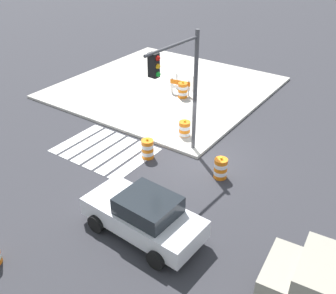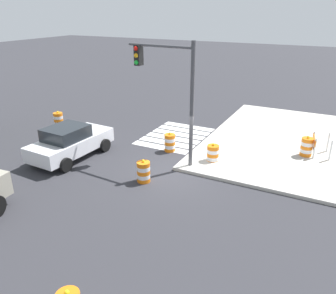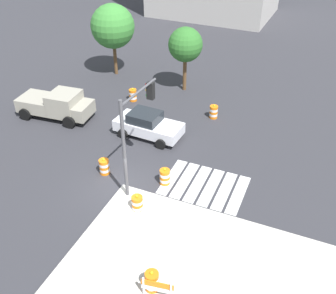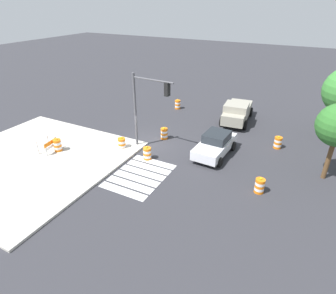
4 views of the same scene
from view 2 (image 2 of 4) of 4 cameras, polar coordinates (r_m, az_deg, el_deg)
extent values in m
plane|color=#2D2D33|center=(15.44, 0.80, -3.94)|extent=(120.00, 120.00, 0.00)
cube|color=#BCB7AD|center=(19.62, 24.99, 0.02)|extent=(12.00, 12.00, 0.15)
cube|color=silver|center=(17.91, -1.34, -0.05)|extent=(0.60, 3.20, 0.02)
cube|color=silver|center=(18.52, -0.24, 0.74)|extent=(0.60, 3.20, 0.02)
cube|color=silver|center=(19.15, 0.79, 1.48)|extent=(0.60, 3.20, 0.02)
cube|color=silver|center=(19.78, 1.75, 2.17)|extent=(0.60, 3.20, 0.02)
cube|color=silver|center=(20.42, 2.66, 2.82)|extent=(0.60, 3.20, 0.02)
cube|color=silver|center=(21.07, 3.51, 3.43)|extent=(0.60, 3.20, 0.02)
cube|color=silver|center=(17.22, -15.97, 0.51)|extent=(4.39, 2.06, 0.70)
cube|color=#1E2328|center=(16.84, -16.81, 2.28)|extent=(1.98, 1.70, 0.60)
cylinder|color=black|center=(18.86, -15.02, 1.39)|extent=(0.67, 0.27, 0.66)
cylinder|color=black|center=(17.63, -10.59, 0.30)|extent=(0.67, 0.27, 0.66)
cylinder|color=black|center=(17.23, -21.24, -1.45)|extent=(0.67, 0.27, 0.66)
cylinder|color=black|center=(15.87, -16.85, -2.89)|extent=(0.67, 0.27, 0.66)
cylinder|color=orange|center=(14.50, -4.10, -5.46)|extent=(0.56, 0.56, 0.18)
cylinder|color=white|center=(14.42, -4.12, -4.83)|extent=(0.56, 0.56, 0.18)
cylinder|color=orange|center=(14.33, -4.14, -4.19)|extent=(0.56, 0.56, 0.18)
cylinder|color=white|center=(14.25, -4.16, -3.55)|extent=(0.56, 0.56, 0.18)
cylinder|color=orange|center=(14.18, -4.18, -2.89)|extent=(0.56, 0.56, 0.18)
sphere|color=yellow|center=(14.11, -4.20, -2.34)|extent=(0.12, 0.12, 0.12)
cylinder|color=orange|center=(17.46, 0.31, -0.37)|extent=(0.56, 0.56, 0.18)
cylinder|color=white|center=(17.39, 0.31, 0.17)|extent=(0.56, 0.56, 0.18)
cylinder|color=orange|center=(17.32, 0.31, 0.73)|extent=(0.56, 0.56, 0.18)
cylinder|color=white|center=(17.26, 0.31, 1.28)|extent=(0.56, 0.56, 0.18)
cylinder|color=orange|center=(17.19, 0.32, 1.84)|extent=(0.56, 0.56, 0.18)
sphere|color=yellow|center=(17.14, 0.32, 2.31)|extent=(0.12, 0.12, 0.12)
cylinder|color=orange|center=(16.24, 7.49, -2.41)|extent=(0.56, 0.56, 0.18)
cylinder|color=white|center=(16.16, 7.52, -1.83)|extent=(0.56, 0.56, 0.18)
cylinder|color=orange|center=(16.09, 7.55, -1.24)|extent=(0.56, 0.56, 0.18)
cylinder|color=white|center=(16.02, 7.58, -0.65)|extent=(0.56, 0.56, 0.18)
cylinder|color=orange|center=(15.95, 7.62, -0.06)|extent=(0.56, 0.56, 0.18)
sphere|color=yellow|center=(15.89, 7.64, 0.44)|extent=(0.12, 0.12, 0.12)
sphere|color=yellow|center=(8.55, -16.67, -22.42)|extent=(0.12, 0.12, 0.12)
cylinder|color=orange|center=(22.06, -17.84, 3.47)|extent=(0.56, 0.56, 0.18)
cylinder|color=white|center=(22.01, -17.90, 3.92)|extent=(0.56, 0.56, 0.18)
cylinder|color=orange|center=(21.95, -17.95, 4.36)|extent=(0.56, 0.56, 0.18)
cylinder|color=white|center=(21.90, -18.01, 4.81)|extent=(0.56, 0.56, 0.18)
cylinder|color=orange|center=(21.85, -18.07, 5.26)|extent=(0.56, 0.56, 0.18)
sphere|color=yellow|center=(21.81, -18.11, 5.63)|extent=(0.12, 0.12, 0.12)
cylinder|color=orange|center=(17.87, 22.13, -1.04)|extent=(0.56, 0.56, 0.18)
cylinder|color=white|center=(17.81, 22.22, -0.51)|extent=(0.56, 0.56, 0.18)
cylinder|color=orange|center=(17.74, 22.30, 0.02)|extent=(0.56, 0.56, 0.18)
cylinder|color=white|center=(17.68, 22.39, 0.56)|extent=(0.56, 0.56, 0.18)
cylinder|color=orange|center=(17.62, 22.47, 1.10)|extent=(0.56, 0.56, 0.18)
sphere|color=yellow|center=(17.57, 22.54, 1.56)|extent=(0.12, 0.12, 0.12)
cube|color=silver|center=(17.54, 23.45, -0.24)|extent=(0.08, 0.08, 1.00)
cube|color=silver|center=(17.63, 25.69, -0.51)|extent=(0.08, 0.08, 1.00)
cube|color=silver|center=(18.56, 23.22, 1.01)|extent=(0.08, 0.08, 1.00)
cube|color=silver|center=(18.65, 25.34, 0.75)|extent=(0.08, 0.08, 1.00)
cube|color=orange|center=(17.96, 23.39, 1.15)|extent=(1.29, 0.25, 0.28)
cube|color=white|center=(18.06, 23.25, 0.26)|extent=(1.29, 0.25, 0.20)
cylinder|color=#4C4C51|center=(14.67, 4.03, 6.72)|extent=(0.18, 0.18, 5.50)
cylinder|color=#4C4C51|center=(14.99, -1.40, 16.65)|extent=(0.33, 3.20, 0.12)
cube|color=black|center=(15.66, -4.98, 15.17)|extent=(0.38, 0.30, 0.90)
sphere|color=red|center=(15.47, -5.44, 16.19)|extent=(0.20, 0.20, 0.20)
sphere|color=#F2A514|center=(15.51, -5.40, 15.09)|extent=(0.20, 0.20, 0.20)
sphere|color=green|center=(15.55, -5.36, 13.99)|extent=(0.20, 0.20, 0.20)
camera|label=1|loc=(19.94, -53.11, 22.39)|focal=41.80mm
camera|label=3|loc=(23.24, 54.95, 31.15)|focal=41.40mm
camera|label=4|loc=(33.57, -2.95, 28.05)|focal=30.14mm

